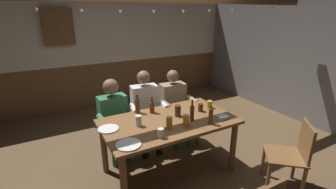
{
  "coord_description": "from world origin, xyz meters",
  "views": [
    {
      "loc": [
        -1.35,
        -2.57,
        2.1
      ],
      "look_at": [
        0.0,
        -0.12,
        1.11
      ],
      "focal_mm": 25.55,
      "sensor_mm": 36.0,
      "label": 1
    }
  ],
  "objects": [
    {
      "name": "plate_0",
      "position": [
        -0.75,
        -0.02,
        0.78
      ],
      "size": [
        0.24,
        0.24,
        0.01
      ],
      "primitive_type": "cylinder",
      "color": "white",
      "rests_on": "dining_table"
    },
    {
      "name": "pint_glass_6",
      "position": [
        0.53,
        -0.1,
        0.83
      ],
      "size": [
        0.07,
        0.07,
        0.11
      ],
      "primitive_type": "cylinder",
      "color": "#4C2D19",
      "rests_on": "dining_table"
    },
    {
      "name": "pint_glass_1",
      "position": [
        -0.29,
        -0.48,
        0.83
      ],
      "size": [
        0.07,
        0.07,
        0.11
      ],
      "primitive_type": "cylinder",
      "color": "white",
      "rests_on": "dining_table"
    },
    {
      "name": "dining_table",
      "position": [
        0.0,
        -0.14,
        0.67
      ],
      "size": [
        1.69,
        0.97,
        0.77
      ],
      "color": "brown",
      "rests_on": "ground_plane"
    },
    {
      "name": "bottle_2",
      "position": [
        0.4,
        -0.48,
        0.88
      ],
      "size": [
        0.06,
        0.06,
        0.25
      ],
      "color": "#593314",
      "rests_on": "dining_table"
    },
    {
      "name": "bottle_0",
      "position": [
        0.25,
        -0.28,
        0.88
      ],
      "size": [
        0.06,
        0.06,
        0.28
      ],
      "color": "#593314",
      "rests_on": "dining_table"
    },
    {
      "name": "bottle_3",
      "position": [
        -0.26,
        0.28,
        0.88
      ],
      "size": [
        0.06,
        0.06,
        0.27
      ],
      "color": "#593314",
      "rests_on": "dining_table"
    },
    {
      "name": "pint_glass_0",
      "position": [
        -0.1,
        -0.34,
        0.84
      ],
      "size": [
        0.08,
        0.08,
        0.15
      ],
      "primitive_type": "cylinder",
      "color": "gold",
      "rests_on": "dining_table"
    },
    {
      "name": "side_wall_concrete",
      "position": [
        3.12,
        0.0,
        1.17
      ],
      "size": [
        0.12,
        5.54,
        2.35
      ],
      "primitive_type": "cube",
      "color": "gray",
      "rests_on": "ground_plane"
    },
    {
      "name": "back_wall_upper",
      "position": [
        0.0,
        2.83,
        1.66
      ],
      "size": [
        6.11,
        0.12,
        1.36
      ],
      "primitive_type": "cube",
      "color": "beige"
    },
    {
      "name": "condiment_caddy",
      "position": [
        0.62,
        -0.44,
        0.8
      ],
      "size": [
        0.14,
        0.1,
        0.05
      ],
      "primitive_type": "cube",
      "color": "#B2B7BC",
      "rests_on": "dining_table"
    },
    {
      "name": "chair_empty_near_left",
      "position": [
        1.14,
        -1.13,
        0.48
      ],
      "size": [
        0.62,
        0.62,
        0.88
      ],
      "rotation": [
        0.0,
        0.0,
        0.85
      ],
      "color": "brown",
      "rests_on": "ground_plane"
    },
    {
      "name": "person_0",
      "position": [
        -0.5,
        0.58,
        0.67
      ],
      "size": [
        0.55,
        0.51,
        1.19
      ],
      "rotation": [
        0.0,
        0.0,
        3.18
      ],
      "color": "#33724C",
      "rests_on": "ground_plane"
    },
    {
      "name": "pint_glass_5",
      "position": [
        0.71,
        -0.06,
        0.82
      ],
      "size": [
        0.08,
        0.08,
        0.1
      ],
      "primitive_type": "cylinder",
      "color": "gold",
      "rests_on": "dining_table"
    },
    {
      "name": "person_1",
      "position": [
        -0.01,
        0.58,
        0.68
      ],
      "size": [
        0.57,
        0.54,
        1.25
      ],
      "rotation": [
        0.0,
        0.0,
        3.02
      ],
      "color": "silver",
      "rests_on": "ground_plane"
    },
    {
      "name": "bottle_1",
      "position": [
        -0.08,
        0.18,
        0.86
      ],
      "size": [
        0.07,
        0.07,
        0.24
      ],
      "color": "#593314",
      "rests_on": "dining_table"
    },
    {
      "name": "pint_glass_4",
      "position": [
        0.17,
        -0.08,
        0.85
      ],
      "size": [
        0.08,
        0.08,
        0.15
      ],
      "primitive_type": "cylinder",
      "color": "#4C2D19",
      "rests_on": "dining_table"
    },
    {
      "name": "string_lights",
      "position": [
        -0.0,
        0.25,
        2.11
      ],
      "size": [
        4.31,
        0.04,
        0.1
      ],
      "color": "#F9EAB2"
    },
    {
      "name": "back_wall_wainscot",
      "position": [
        0.0,
        2.83,
        0.49
      ],
      "size": [
        6.11,
        0.12,
        0.98
      ],
      "primitive_type": "cube",
      "color": "brown",
      "rests_on": "ground_plane"
    },
    {
      "name": "ground_plane",
      "position": [
        0.0,
        0.0,
        0.0
      ],
      "size": [
        7.33,
        7.33,
        0.0
      ],
      "primitive_type": "plane",
      "color": "brown"
    },
    {
      "name": "plate_1",
      "position": [
        -0.66,
        -0.46,
        0.78
      ],
      "size": [
        0.27,
        0.27,
        0.01
      ],
      "primitive_type": "cylinder",
      "color": "white",
      "rests_on": "dining_table"
    },
    {
      "name": "wall_dart_cabinet",
      "position": [
        -0.9,
        2.7,
        1.8
      ],
      "size": [
        0.56,
        0.15,
        0.7
      ],
      "color": "brown"
    },
    {
      "name": "person_2",
      "position": [
        0.5,
        0.57,
        0.66
      ],
      "size": [
        0.56,
        0.53,
        1.2
      ],
      "rotation": [
        0.0,
        0.0,
        3.08
      ],
      "color": "#997F60",
      "rests_on": "ground_plane"
    },
    {
      "name": "pint_glass_2",
      "position": [
        0.1,
        -0.38,
        0.84
      ],
      "size": [
        0.08,
        0.08,
        0.14
      ],
      "primitive_type": "cylinder",
      "color": "gold",
      "rests_on": "dining_table"
    },
    {
      "name": "pint_glass_3",
      "position": [
        -0.4,
        -0.1,
        0.84
      ],
      "size": [
        0.07,
        0.07,
        0.13
      ],
      "primitive_type": "cylinder",
      "color": "white",
      "rests_on": "dining_table"
    }
  ]
}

